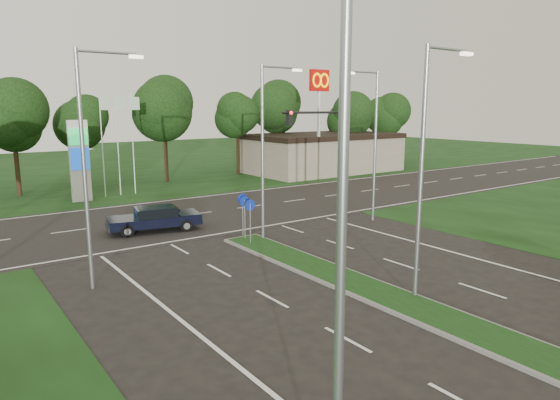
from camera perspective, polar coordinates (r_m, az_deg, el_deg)
verge_far at (r=62.03m, az=-23.11°, el=3.33°), size 160.00×50.00×0.02m
cross_road at (r=32.82m, az=-10.92°, el=-1.79°), size 160.00×12.00×0.02m
median_kerb at (r=17.58m, az=18.58°, el=-12.97°), size 2.00×26.00×0.12m
commercial_building at (r=54.49m, az=4.91°, el=5.36°), size 16.00×9.00×4.00m
streetlight_median_near at (r=18.27m, az=16.27°, el=4.37°), size 2.53×0.22×9.00m
streetlight_median_far at (r=25.64m, az=-1.65°, el=6.46°), size 2.53×0.22×9.00m
streetlight_left_near at (r=7.46m, az=8.17°, el=-3.82°), size 2.53×0.22×9.00m
streetlight_left_far at (r=19.92m, az=-21.00°, el=4.58°), size 2.53×0.22×9.00m
streetlight_right_far at (r=30.69m, az=10.59°, el=6.96°), size 2.53×0.22×9.00m
traffic_signal at (r=31.04m, az=5.82°, el=6.34°), size 5.10×0.42×7.00m
median_signs at (r=25.90m, az=-3.94°, el=-1.04°), size 1.16×1.76×2.38m
gas_pylon at (r=39.58m, az=-21.67°, el=4.44°), size 5.80×1.26×8.00m
mcdonalds_sign at (r=48.61m, az=4.52°, el=11.80°), size 2.20×0.47×10.40m
treeline_far at (r=47.08m, az=-19.44°, el=9.88°), size 6.00×6.00×9.90m
navy_sedan at (r=29.06m, az=-14.14°, el=-2.03°), size 5.32×3.02×1.38m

